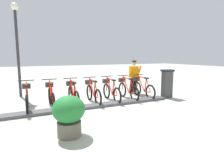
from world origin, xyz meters
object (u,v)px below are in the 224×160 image
at_px(bike_docked_2, 111,91).
at_px(worker_near_rack, 134,76).
at_px(bike_docked_1, 127,89).
at_px(planter_bush, 69,114).
at_px(bike_docked_6, 27,98).
at_px(bike_docked_5, 51,96).
at_px(bike_docked_3, 93,92).
at_px(bike_docked_0, 142,88).
at_px(payment_kiosk, 167,83).
at_px(bike_docked_4, 73,94).
at_px(lamp_post, 17,37).

distance_m(bike_docked_2, worker_near_rack, 1.92).
relative_size(bike_docked_1, planter_bush, 1.77).
bearing_deg(bike_docked_6, bike_docked_5, -90.00).
xyz_separation_m(bike_docked_1, bike_docked_3, (0.00, 1.60, 0.00)).
distance_m(bike_docked_0, worker_near_rack, 0.97).
bearing_deg(bike_docked_0, bike_docked_2, 90.00).
xyz_separation_m(payment_kiosk, bike_docked_0, (0.57, 0.93, -0.24)).
distance_m(bike_docked_5, worker_near_rack, 4.16).
distance_m(payment_kiosk, bike_docked_4, 4.17).
distance_m(bike_docked_0, lamp_post, 6.08).
xyz_separation_m(bike_docked_0, planter_bush, (-2.63, 3.86, 0.11)).
relative_size(bike_docked_3, bike_docked_4, 1.00).
xyz_separation_m(bike_docked_3, bike_docked_4, (0.00, 0.80, 0.00)).
distance_m(payment_kiosk, bike_docked_3, 3.38).
height_order(worker_near_rack, planter_bush, worker_near_rack).
bearing_deg(bike_docked_1, lamp_post, 60.81).
height_order(bike_docked_4, planter_bush, bike_docked_4).
bearing_deg(planter_bush, bike_docked_1, -49.37).
bearing_deg(bike_docked_6, bike_docked_1, -90.00).
bearing_deg(bike_docked_6, bike_docked_2, -90.00).
distance_m(bike_docked_2, bike_docked_5, 2.40).
distance_m(bike_docked_0, bike_docked_5, 3.99).
xyz_separation_m(bike_docked_0, bike_docked_2, (0.00, 1.60, 0.00)).
relative_size(bike_docked_3, worker_near_rack, 1.04).
xyz_separation_m(bike_docked_5, bike_docked_6, (0.00, 0.80, 0.00)).
xyz_separation_m(bike_docked_3, planter_bush, (-2.63, 1.47, 0.11)).
xyz_separation_m(bike_docked_1, planter_bush, (-2.63, 3.07, 0.11)).
distance_m(bike_docked_0, bike_docked_2, 1.60).
height_order(payment_kiosk, planter_bush, payment_kiosk).
distance_m(lamp_post, planter_bush, 5.62).
relative_size(bike_docked_1, bike_docked_6, 1.00).
relative_size(payment_kiosk, bike_docked_1, 0.74).
distance_m(bike_docked_2, planter_bush, 3.47).
bearing_deg(bike_docked_0, bike_docked_5, 90.00).
bearing_deg(bike_docked_0, worker_near_rack, -3.86).
bearing_deg(planter_bush, bike_docked_5, 2.78).
height_order(bike_docked_0, worker_near_rack, worker_near_rack).
height_order(bike_docked_1, bike_docked_2, same).
height_order(bike_docked_0, bike_docked_4, same).
bearing_deg(bike_docked_6, lamp_post, 7.35).
bearing_deg(bike_docked_3, bike_docked_2, -90.00).
xyz_separation_m(bike_docked_1, worker_near_rack, (0.84, -0.86, 0.48)).
bearing_deg(bike_docked_2, bike_docked_1, -90.00).
xyz_separation_m(bike_docked_1, bike_docked_4, (0.00, 2.40, 0.00)).
bearing_deg(bike_docked_3, worker_near_rack, -71.04).
relative_size(payment_kiosk, planter_bush, 1.32).
height_order(bike_docked_3, worker_near_rack, worker_near_rack).
height_order(bike_docked_1, bike_docked_4, same).
distance_m(payment_kiosk, worker_near_rack, 1.68).
bearing_deg(bike_docked_4, payment_kiosk, -97.89).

